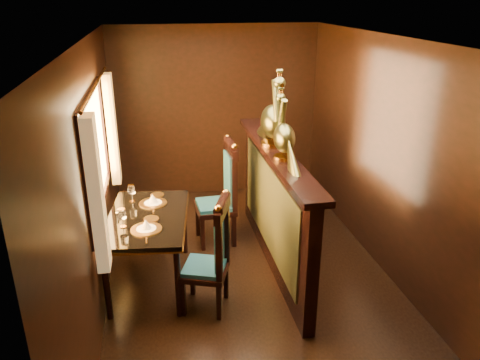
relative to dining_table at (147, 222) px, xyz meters
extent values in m
plane|color=black|center=(1.06, -0.17, -0.71)|extent=(5.00, 5.00, 0.00)
cube|color=black|center=(1.06, 2.33, 0.54)|extent=(3.00, 0.04, 2.50)
cube|color=black|center=(1.06, -2.67, 0.54)|extent=(3.00, 0.04, 2.50)
cube|color=black|center=(-0.44, -0.17, 0.54)|extent=(0.04, 5.00, 2.50)
cube|color=black|center=(2.56, -0.17, 0.54)|extent=(0.04, 5.00, 2.50)
cube|color=beige|center=(1.06, -0.17, 1.79)|extent=(3.00, 5.00, 0.04)
cube|color=#FFC672|center=(-0.44, 0.13, 0.74)|extent=(0.01, 1.70, 1.05)
cube|color=yellow|center=(-0.34, -0.84, 0.69)|extent=(0.10, 0.22, 1.30)
cube|color=yellow|center=(-0.34, 1.10, 0.69)|extent=(0.10, 0.22, 1.30)
cylinder|color=orange|center=(-0.36, 0.13, 1.39)|extent=(0.03, 2.20, 0.03)
cube|color=black|center=(1.38, 0.13, -0.06)|extent=(0.12, 2.60, 1.30)
cube|color=#333017|center=(1.32, 0.13, -0.01)|extent=(0.02, 2.20, 0.95)
cube|color=black|center=(1.38, 0.13, 0.62)|extent=(0.26, 2.70, 0.06)
cube|color=black|center=(0.01, 0.00, 0.05)|extent=(0.93, 1.39, 0.04)
cube|color=orange|center=(0.01, 0.00, 0.02)|extent=(0.96, 1.41, 0.02)
cylinder|color=black|center=(-0.39, -0.55, -0.35)|extent=(0.06, 0.06, 0.72)
cylinder|color=black|center=(0.26, -0.63, -0.35)|extent=(0.06, 0.06, 0.72)
cylinder|color=black|center=(-0.25, 0.62, -0.35)|extent=(0.06, 0.06, 0.72)
cylinder|color=black|center=(0.41, 0.54, -0.35)|extent=(0.06, 0.06, 0.72)
cylinder|color=#BE7423|center=(0.00, -0.30, 0.08)|extent=(0.30, 0.30, 0.01)
cone|color=silver|center=(0.00, -0.30, 0.13)|extent=(0.11, 0.11, 0.10)
cylinder|color=#BE7423|center=(0.07, 0.29, 0.08)|extent=(0.30, 0.30, 0.01)
cone|color=silver|center=(0.07, 0.29, 0.13)|extent=(0.11, 0.11, 0.10)
cylinder|color=silver|center=(-0.29, 0.01, 0.10)|extent=(0.03, 0.03, 0.06)
cylinder|color=silver|center=(-0.27, 0.08, 0.10)|extent=(0.03, 0.03, 0.06)
cube|color=black|center=(0.52, -0.53, -0.30)|extent=(0.54, 0.54, 0.05)
cube|color=#134D57|center=(0.52, -0.53, -0.26)|extent=(0.49, 0.49, 0.05)
cube|color=#134D57|center=(0.70, -0.60, 0.05)|extent=(0.14, 0.32, 0.54)
cube|color=black|center=(0.30, -0.64, -0.52)|extent=(0.05, 0.05, 0.38)
cube|color=black|center=(0.63, -0.76, -0.52)|extent=(0.05, 0.05, 0.38)
cube|color=black|center=(0.42, -0.31, -0.52)|extent=(0.05, 0.05, 0.38)
cube|color=black|center=(0.75, -0.43, -0.52)|extent=(0.05, 0.05, 0.38)
sphere|color=orange|center=(0.64, -0.76, 0.46)|extent=(0.06, 0.06, 0.06)
sphere|color=orange|center=(0.76, -0.43, 0.46)|extent=(0.06, 0.06, 0.06)
cube|color=black|center=(0.80, 0.76, -0.26)|extent=(0.49, 0.49, 0.06)
cube|color=#134D57|center=(0.80, 0.76, -0.21)|extent=(0.44, 0.44, 0.05)
cube|color=#134D57|center=(1.01, 0.77, 0.12)|extent=(0.05, 0.36, 0.59)
cube|color=black|center=(0.62, 0.56, -0.50)|extent=(0.05, 0.05, 0.41)
cube|color=black|center=(1.00, 0.57, -0.50)|extent=(0.05, 0.05, 0.41)
cube|color=black|center=(0.60, 0.94, -0.50)|extent=(0.05, 0.05, 0.41)
cube|color=black|center=(0.99, 0.96, -0.50)|extent=(0.05, 0.05, 0.41)
sphere|color=orange|center=(1.01, 0.57, 0.57)|extent=(0.07, 0.07, 0.07)
sphere|color=orange|center=(1.00, 0.96, 0.57)|extent=(0.07, 0.07, 0.07)
camera|label=1|loc=(0.14, -4.38, 2.18)|focal=35.00mm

